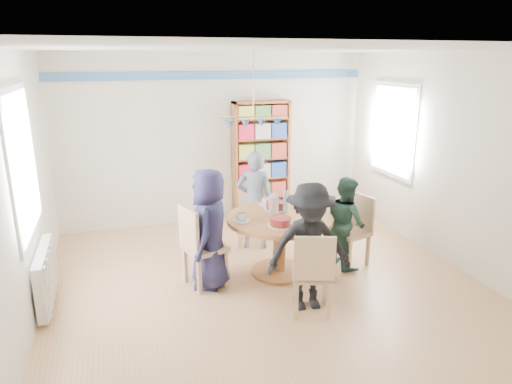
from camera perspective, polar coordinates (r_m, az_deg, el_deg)
name	(u,v)px	position (r m, az deg, el deg)	size (l,w,h in m)	color
ground	(266,285)	(5.56, 1.28, -11.56)	(5.00, 5.00, 0.00)	tan
room_shell	(225,138)	(5.75, -3.92, 6.76)	(5.00, 5.00, 5.00)	white
radiator	(46,276)	(5.49, -24.79, -9.51)	(0.12, 1.00, 0.60)	silver
dining_table	(279,232)	(5.64, 2.95, -4.96)	(1.30, 1.30, 0.75)	#9A5F32
chair_left	(198,243)	(5.36, -7.22, -6.38)	(0.55, 0.55, 0.99)	tan
chair_right	(355,226)	(6.09, 12.30, -4.21)	(0.50, 0.50, 0.92)	tan
chair_far	(252,210)	(6.59, -0.50, -2.23)	(0.52, 0.52, 0.91)	tan
chair_near	(313,271)	(4.78, 7.12, -9.75)	(0.53, 0.53, 0.93)	tan
person_left	(210,229)	(5.32, -5.82, -4.60)	(0.70, 0.45, 1.42)	#191938
person_right	(345,222)	(5.95, 11.12, -3.72)	(0.58, 0.45, 1.19)	#193227
person_far	(255,200)	(6.36, -0.17, -1.05)	(0.51, 0.33, 1.40)	gray
person_near	(309,247)	(4.85, 6.70, -6.89)	(0.90, 0.52, 1.40)	black
bookshelf	(261,162)	(7.54, 0.62, 3.80)	(0.93, 0.28, 1.95)	brown
tableware	(277,211)	(5.56, 2.65, -2.39)	(1.17, 1.17, 0.31)	white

